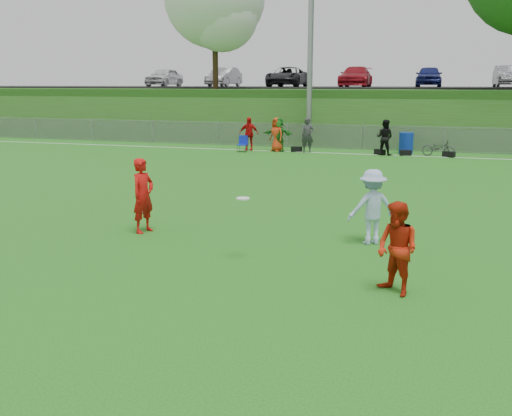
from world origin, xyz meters
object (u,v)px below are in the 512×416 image
at_px(player_red_left, 143,196).
at_px(player_red_center, 397,249).
at_px(frisbee, 243,198).
at_px(bicycle, 438,148).
at_px(player_blue, 372,207).
at_px(recycling_bin, 406,143).

height_order(player_red_left, player_red_center, player_red_left).
distance_m(player_red_center, frisbee, 3.16).
relative_size(player_red_left, bicycle, 1.12).
height_order(player_blue, bicycle, player_blue).
distance_m(player_red_left, player_red_center, 6.31).
relative_size(recycling_bin, bicycle, 0.66).
bearing_deg(bicycle, recycling_bin, 78.83).
relative_size(player_blue, recycling_bin, 1.58).
bearing_deg(player_blue, recycling_bin, -119.22).
relative_size(player_red_center, recycling_bin, 1.51).
bearing_deg(player_red_center, player_blue, 144.40).
relative_size(player_red_center, frisbee, 5.90).
height_order(player_red_left, recycling_bin, player_red_left).
bearing_deg(frisbee, bicycle, 78.21).
bearing_deg(player_red_left, frisbee, -100.97).
bearing_deg(bicycle, player_blue, -169.28).
distance_m(frisbee, bicycle, 18.36).
distance_m(recycling_bin, bicycle, 1.71).
bearing_deg(player_red_left, bicycle, -7.21).
xyz_separation_m(player_blue, recycling_bin, (-0.03, 16.81, -0.30)).
bearing_deg(frisbee, recycling_bin, 83.21).
relative_size(player_red_center, bicycle, 1.00).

